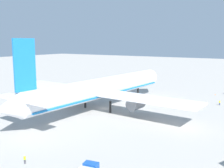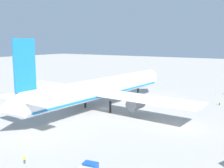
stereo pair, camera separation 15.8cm
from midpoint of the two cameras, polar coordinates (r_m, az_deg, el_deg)
The scene contains 8 objects.
ground_plane at distance 91.66m, azimuth -1.79°, elevation -5.14°, with size 600.00×600.00×0.00m, color #ADA8A0.
airliner at distance 89.23m, azimuth -2.27°, elevation -0.97°, with size 77.30×69.13×23.22m.
baggage_cart_1 at distance 125.34m, azimuth -16.74°, elevation -1.55°, with size 3.09×2.31×0.40m.
ground_worker_1 at distance 54.09m, azimuth -18.06°, elevation -14.99°, with size 0.56×0.56×1.64m.
ground_worker_2 at distance 102.94m, azimuth 21.98°, elevation -3.71°, with size 0.56×0.56×1.78m.
traffic_cone_0 at distance 121.91m, azimuth 21.17°, elevation -2.06°, with size 0.36×0.36×0.55m, color orange.
traffic_cone_1 at distance 141.57m, azimuth -5.54°, elevation -0.02°, with size 0.36×0.36×0.55m, color orange.
traffic_cone_2 at distance 137.60m, azimuth -6.52°, elevation -0.30°, with size 0.36×0.36×0.55m, color orange.
Camera 2 is at (-73.09, -50.57, 22.44)m, focal length 42.98 mm.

